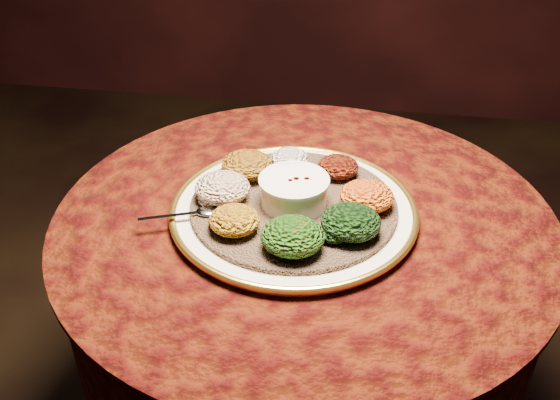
# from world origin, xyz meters

# --- Properties ---
(table) EXTENTS (0.96, 0.96, 0.73)m
(table) POSITION_xyz_m (0.00, 0.00, 0.55)
(table) COLOR black
(table) RESTS_ON ground
(platter) EXTENTS (0.47, 0.47, 0.02)m
(platter) POSITION_xyz_m (-0.02, -0.01, 0.75)
(platter) COLOR white
(platter) RESTS_ON table
(injera) EXTENTS (0.40, 0.40, 0.01)m
(injera) POSITION_xyz_m (-0.02, -0.01, 0.76)
(injera) COLOR brown
(injera) RESTS_ON platter
(stew_bowl) EXTENTS (0.13, 0.13, 0.05)m
(stew_bowl) POSITION_xyz_m (-0.02, -0.01, 0.79)
(stew_bowl) COLOR silver
(stew_bowl) RESTS_ON injera
(spoon) EXTENTS (0.14, 0.06, 0.01)m
(spoon) POSITION_xyz_m (-0.18, -0.07, 0.77)
(spoon) COLOR silver
(spoon) RESTS_ON injera
(portion_ayib) EXTENTS (0.08, 0.07, 0.04)m
(portion_ayib) POSITION_xyz_m (-0.05, 0.12, 0.78)
(portion_ayib) COLOR beige
(portion_ayib) RESTS_ON injera
(portion_kitfo) EXTENTS (0.08, 0.08, 0.04)m
(portion_kitfo) POSITION_xyz_m (0.05, 0.10, 0.78)
(portion_kitfo) COLOR black
(portion_kitfo) RESTS_ON injera
(portion_tikil) EXTENTS (0.10, 0.10, 0.05)m
(portion_tikil) POSITION_xyz_m (0.12, 0.00, 0.79)
(portion_tikil) COLOR #BE740F
(portion_tikil) RESTS_ON injera
(portion_gomen) EXTENTS (0.11, 0.10, 0.05)m
(portion_gomen) POSITION_xyz_m (0.09, -0.09, 0.79)
(portion_gomen) COLOR black
(portion_gomen) RESTS_ON injera
(portion_mixveg) EXTENTS (0.11, 0.10, 0.05)m
(portion_mixveg) POSITION_xyz_m (-0.00, -0.14, 0.79)
(portion_mixveg) COLOR #AC3C0B
(portion_mixveg) RESTS_ON injera
(portion_kik) EXTENTS (0.09, 0.09, 0.04)m
(portion_kik) POSITION_xyz_m (-0.11, -0.11, 0.78)
(portion_kik) COLOR #B07E0F
(portion_kik) RESTS_ON injera
(portion_timatim) EXTENTS (0.11, 0.10, 0.05)m
(portion_timatim) POSITION_xyz_m (-0.15, -0.02, 0.79)
(portion_timatim) COLOR maroon
(portion_timatim) RESTS_ON injera
(portion_shiro) EXTENTS (0.10, 0.10, 0.05)m
(portion_shiro) POSITION_xyz_m (-0.13, 0.07, 0.79)
(portion_shiro) COLOR #865A10
(portion_shiro) RESTS_ON injera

